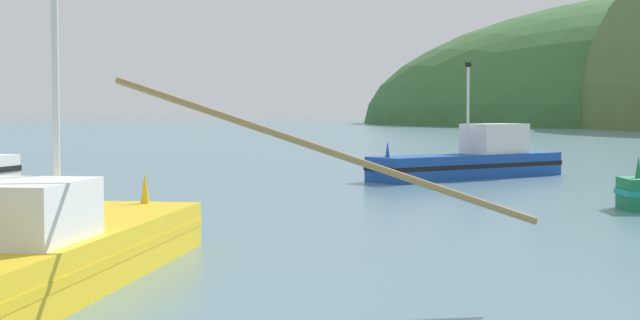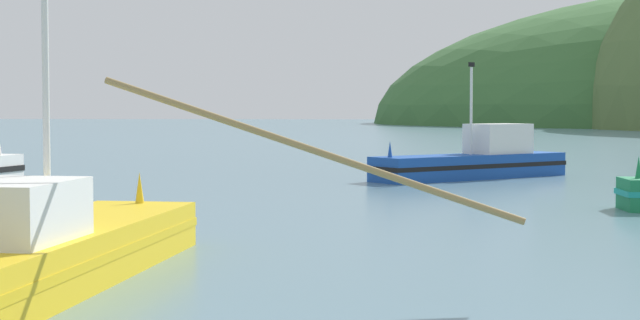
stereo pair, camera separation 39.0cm
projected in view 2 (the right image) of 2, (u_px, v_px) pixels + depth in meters
fishing_boat_yellow at (40, 252)px, 16.81m from camera, size 16.47×11.25×6.28m
fishing_boat_blue at (476, 161)px, 43.78m from camera, size 9.21×8.28×5.19m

